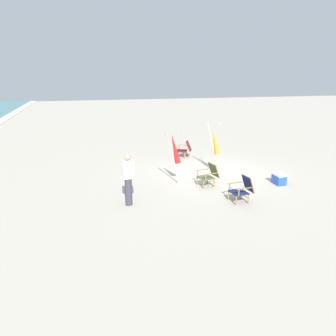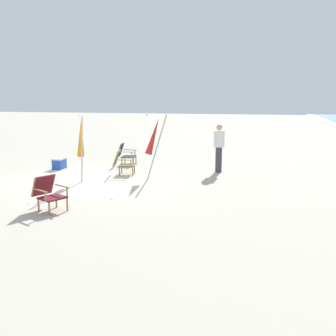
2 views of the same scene
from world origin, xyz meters
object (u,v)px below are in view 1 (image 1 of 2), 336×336
Objects in this scene: beach_chair_back_right at (243,188)px; person_near_chairs at (128,179)px; umbrella_furled_red at (175,149)px; cooler_box at (279,179)px; beach_chair_front_left at (209,174)px; umbrella_furled_orange at (215,140)px; beach_chair_front_right at (185,149)px.

person_near_chairs is at bearing 80.20° from beach_chair_back_right.
cooler_box is (-0.95, -3.72, -1.13)m from umbrella_furled_red.
beach_chair_front_left is 1.55m from umbrella_furled_red.
umbrella_furled_orange is at bearing -56.48° from person_near_chairs.
cooler_box is at bearing -138.07° from umbrella_furled_orange.
person_near_chairs is at bearing 109.40° from beach_chair_front_left.
beach_chair_back_right is 0.91× the size of beach_chair_front_right.
umbrella_furled_orange is at bearing -62.40° from umbrella_furled_red.
beach_chair_front_right is 0.44× the size of umbrella_furled_orange.
beach_chair_front_left is (1.69, 0.46, -0.00)m from beach_chair_back_right.
person_near_chairs is at bearing 123.52° from umbrella_furled_orange.
beach_chair_back_right reaches higher than cooler_box.
person_near_chairs reaches higher than beach_chair_front_left.
umbrella_furled_red is 4.16× the size of cooler_box.
beach_chair_front_right is at bearing -5.15° from beach_chair_front_left.
beach_chair_front_left is 0.39× the size of umbrella_furled_orange.
beach_chair_back_right reaches higher than beach_chair_front_right.
umbrella_furled_orange is at bearing 41.93° from cooler_box.
cooler_box is at bearing -84.15° from person_near_chairs.
beach_chair_back_right is 0.40× the size of umbrella_furled_red.
cooler_box is (1.19, -2.07, -0.23)m from beach_chair_back_right.
beach_chair_front_left is 0.40× the size of umbrella_furled_red.
umbrella_furled_orange reaches higher than beach_chair_front_left.
beach_chair_front_right is at bearing 0.80° from beach_chair_back_right.
cooler_box is at bearing -155.38° from beach_chair_front_right.
beach_chair_back_right is 2.84m from umbrella_furled_red.
umbrella_furled_red reaches higher than person_near_chairs.
umbrella_furled_orange is at bearing -171.96° from beach_chair_front_right.
beach_chair_back_right is at bearing -179.20° from beach_chair_front_right.
umbrella_furled_red is at bearing -51.12° from person_near_chairs.
beach_chair_back_right is 0.50× the size of person_near_chairs.
person_near_chairs is (0.61, 3.54, 0.41)m from beach_chair_back_right.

